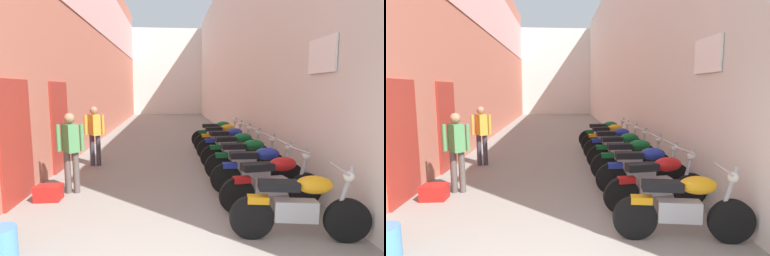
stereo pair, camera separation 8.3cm
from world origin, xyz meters
The scene contains 16 objects.
ground_plane centered at (0.00, 9.10, 0.00)m, with size 38.20×38.20×0.00m, color gray.
building_left centered at (-2.89, 11.05, 3.86)m, with size 0.45×22.20×7.64m.
building_right centered at (2.90, 11.10, 3.56)m, with size 0.45×22.20×7.13m.
building_far_end centered at (0.00, 23.20, 3.37)m, with size 8.39×2.00×6.74m, color silver.
motorcycle_nearest centered at (1.76, 1.62, 0.50)m, with size 1.84×0.58×1.04m.
motorcycle_second centered at (1.76, 2.66, 0.50)m, with size 1.84×0.58×1.04m.
motorcycle_third centered at (1.76, 3.49, 0.50)m, with size 1.85×0.58×1.04m.
motorcycle_fourth centered at (1.76, 4.41, 0.50)m, with size 1.85×0.58×1.04m.
motorcycle_fifth centered at (1.76, 5.40, 0.50)m, with size 1.85×0.58×1.04m.
motorcycle_sixth centered at (1.76, 6.37, 0.50)m, with size 1.85×0.58×1.04m.
motorcycle_seventh centered at (1.76, 7.33, 0.50)m, with size 1.85×0.58×1.04m.
motorcycle_eighth centered at (1.76, 8.18, 0.50)m, with size 1.85×0.58×1.04m.
pedestrian_mid_alley centered at (-1.86, 3.79, 0.92)m, with size 0.52×0.39×1.57m.
pedestrian_further_down centered at (-1.91, 5.92, 0.92)m, with size 0.52×0.39×1.57m.
water_jug_beside_first centered at (-1.95, 1.41, 0.21)m, with size 0.34×0.34×0.42m, color #4C8CCC.
plastic_crate centered at (-2.18, 3.41, 0.14)m, with size 0.44×0.32×0.28m, color red.
Camera 2 is at (0.10, -2.08, 2.03)m, focal length 28.13 mm.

